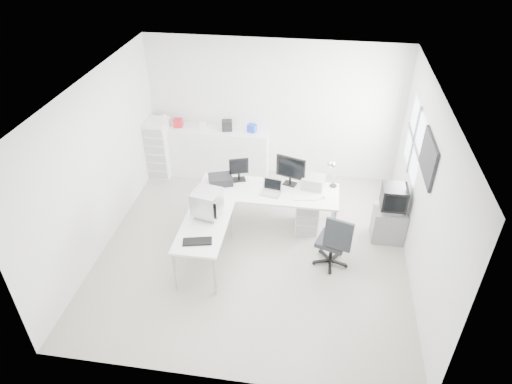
# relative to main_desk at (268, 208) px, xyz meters

# --- Properties ---
(floor) EXTENTS (5.00, 5.00, 0.01)m
(floor) POSITION_rel_main_desk_xyz_m (-0.14, -0.64, -0.38)
(floor) COLOR silver
(floor) RESTS_ON ground
(ceiling) EXTENTS (5.00, 5.00, 0.01)m
(ceiling) POSITION_rel_main_desk_xyz_m (-0.14, -0.64, 2.42)
(ceiling) COLOR white
(ceiling) RESTS_ON back_wall
(back_wall) EXTENTS (5.00, 0.02, 2.80)m
(back_wall) POSITION_rel_main_desk_xyz_m (-0.14, 1.86, 1.02)
(back_wall) COLOR silver
(back_wall) RESTS_ON floor
(left_wall) EXTENTS (0.02, 5.00, 2.80)m
(left_wall) POSITION_rel_main_desk_xyz_m (-2.64, -0.64, 1.02)
(left_wall) COLOR silver
(left_wall) RESTS_ON floor
(right_wall) EXTENTS (0.02, 5.00, 2.80)m
(right_wall) POSITION_rel_main_desk_xyz_m (2.36, -0.64, 1.02)
(right_wall) COLOR silver
(right_wall) RESTS_ON floor
(window) EXTENTS (0.02, 1.20, 1.10)m
(window) POSITION_rel_main_desk_xyz_m (2.34, 0.56, 1.23)
(window) COLOR white
(window) RESTS_ON right_wall
(wall_picture) EXTENTS (0.04, 0.90, 0.60)m
(wall_picture) POSITION_rel_main_desk_xyz_m (2.33, -0.54, 1.52)
(wall_picture) COLOR black
(wall_picture) RESTS_ON right_wall
(main_desk) EXTENTS (2.40, 0.80, 0.75)m
(main_desk) POSITION_rel_main_desk_xyz_m (0.00, 0.00, 0.00)
(main_desk) COLOR white
(main_desk) RESTS_ON floor
(side_desk) EXTENTS (0.70, 1.40, 0.75)m
(side_desk) POSITION_rel_main_desk_xyz_m (-0.85, -1.10, 0.00)
(side_desk) COLOR white
(side_desk) RESTS_ON floor
(drawer_pedestal) EXTENTS (0.40, 0.50, 0.60)m
(drawer_pedestal) POSITION_rel_main_desk_xyz_m (0.70, 0.05, -0.08)
(drawer_pedestal) COLOR white
(drawer_pedestal) RESTS_ON floor
(inkjet_printer) EXTENTS (0.49, 0.43, 0.14)m
(inkjet_printer) POSITION_rel_main_desk_xyz_m (-0.85, 0.10, 0.45)
(inkjet_printer) COLOR black
(inkjet_printer) RESTS_ON main_desk
(lcd_monitor_small) EXTENTS (0.38, 0.29, 0.42)m
(lcd_monitor_small) POSITION_rel_main_desk_xyz_m (-0.55, 0.25, 0.59)
(lcd_monitor_small) COLOR black
(lcd_monitor_small) RESTS_ON main_desk
(lcd_monitor_large) EXTENTS (0.56, 0.36, 0.54)m
(lcd_monitor_large) POSITION_rel_main_desk_xyz_m (0.35, 0.25, 0.65)
(lcd_monitor_large) COLOR black
(lcd_monitor_large) RESTS_ON main_desk
(laptop) EXTENTS (0.37, 0.38, 0.21)m
(laptop) POSITION_rel_main_desk_xyz_m (0.05, -0.10, 0.48)
(laptop) COLOR #B7B7BA
(laptop) RESTS_ON main_desk
(white_keyboard) EXTENTS (0.40, 0.19, 0.02)m
(white_keyboard) POSITION_rel_main_desk_xyz_m (0.65, -0.15, 0.38)
(white_keyboard) COLOR white
(white_keyboard) RESTS_ON main_desk
(white_mouse) EXTENTS (0.06, 0.06, 0.06)m
(white_mouse) POSITION_rel_main_desk_xyz_m (0.95, -0.10, 0.40)
(white_mouse) COLOR white
(white_mouse) RESTS_ON main_desk
(laser_printer) EXTENTS (0.41, 0.37, 0.21)m
(laser_printer) POSITION_rel_main_desk_xyz_m (0.75, 0.22, 0.48)
(laser_printer) COLOR #9E9E9E
(laser_printer) RESTS_ON main_desk
(desk_lamp) EXTENTS (0.20, 0.20, 0.48)m
(desk_lamp) POSITION_rel_main_desk_xyz_m (1.10, 0.30, 0.61)
(desk_lamp) COLOR silver
(desk_lamp) RESTS_ON main_desk
(crt_monitor) EXTENTS (0.50, 0.50, 0.49)m
(crt_monitor) POSITION_rel_main_desk_xyz_m (-0.85, -0.85, 0.62)
(crt_monitor) COLOR #B7B7BA
(crt_monitor) RESTS_ON side_desk
(black_keyboard) EXTENTS (0.45, 0.26, 0.03)m
(black_keyboard) POSITION_rel_main_desk_xyz_m (-0.85, -1.50, 0.39)
(black_keyboard) COLOR black
(black_keyboard) RESTS_ON side_desk
(office_chair) EXTENTS (0.73, 0.73, 1.00)m
(office_chair) POSITION_rel_main_desk_xyz_m (1.13, -0.82, 0.13)
(office_chair) COLOR #272A2C
(office_chair) RESTS_ON floor
(tv_cabinet) EXTENTS (0.54, 0.44, 0.59)m
(tv_cabinet) POSITION_rel_main_desk_xyz_m (2.08, -0.04, -0.08)
(tv_cabinet) COLOR slate
(tv_cabinet) RESTS_ON floor
(crt_tv) EXTENTS (0.50, 0.48, 0.45)m
(crt_tv) POSITION_rel_main_desk_xyz_m (2.08, -0.04, 0.44)
(crt_tv) COLOR black
(crt_tv) RESTS_ON tv_cabinet
(sideboard) EXTENTS (2.06, 0.51, 1.03)m
(sideboard) POSITION_rel_main_desk_xyz_m (-1.23, 1.60, 0.14)
(sideboard) COLOR white
(sideboard) RESTS_ON floor
(clutter_box_a) EXTENTS (0.18, 0.16, 0.17)m
(clutter_box_a) POSITION_rel_main_desk_xyz_m (-2.03, 1.60, 0.74)
(clutter_box_a) COLOR red
(clutter_box_a) RESTS_ON sideboard
(clutter_box_b) EXTENTS (0.13, 0.12, 0.12)m
(clutter_box_b) POSITION_rel_main_desk_xyz_m (-1.53, 1.60, 0.71)
(clutter_box_b) COLOR white
(clutter_box_b) RESTS_ON sideboard
(clutter_box_c) EXTENTS (0.24, 0.22, 0.20)m
(clutter_box_c) POSITION_rel_main_desk_xyz_m (-1.03, 1.60, 0.76)
(clutter_box_c) COLOR black
(clutter_box_c) RESTS_ON sideboard
(clutter_box_d) EXTENTS (0.19, 0.18, 0.16)m
(clutter_box_d) POSITION_rel_main_desk_xyz_m (-0.53, 1.60, 0.73)
(clutter_box_d) COLOR blue
(clutter_box_d) RESTS_ON sideboard
(clutter_bottle) EXTENTS (0.07, 0.07, 0.22)m
(clutter_bottle) POSITION_rel_main_desk_xyz_m (-2.33, 1.64, 0.76)
(clutter_bottle) COLOR white
(clutter_bottle) RESTS_ON sideboard
(filing_cabinet) EXTENTS (0.43, 0.51, 1.22)m
(filing_cabinet) POSITION_rel_main_desk_xyz_m (-2.42, 1.41, 0.23)
(filing_cabinet) COLOR white
(filing_cabinet) RESTS_ON floor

